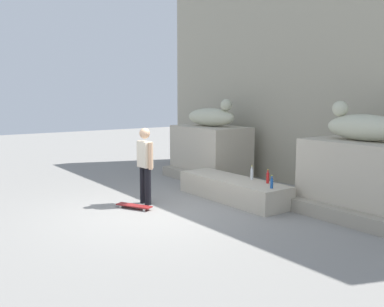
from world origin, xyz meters
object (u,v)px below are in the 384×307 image
Objects in this scene: statue_reclining_right at (363,126)px; statue_reclining_left at (212,116)px; skater at (145,162)px; bottle_blue at (272,183)px; bottle_red at (268,178)px; skateboard at (134,206)px; bottle_clear at (252,174)px.

statue_reclining_left is at bearing -2.94° from statue_reclining_right.
statue_reclining_left is 3.56m from skater.
statue_reclining_left reaches higher than skater.
statue_reclining_right is at bearing 48.94° from bottle_blue.
statue_reclining_left reaches higher than bottle_red.
bottle_red is (-0.41, 0.30, 0.01)m from bottle_blue.
statue_reclining_left is 1.04× the size of statue_reclining_right.
bottle_clear is at bearing 42.30° from skateboard.
statue_reclining_right reaches higher than bottle_red.
statue_reclining_left is 2.10× the size of skateboard.
bottle_blue is 0.51m from bottle_red.
statue_reclining_right is 2.17m from bottle_red.
bottle_blue reaches higher than skateboard.
bottle_blue is at bearing 38.37° from skater.
statue_reclining_right is (4.79, -0.01, 0.00)m from statue_reclining_left.
bottle_blue is at bearing -36.37° from bottle_red.
bottle_red is at bearing -30.64° from statue_reclining_left.
skater reaches higher than bottle_red.
statue_reclining_right reaches higher than skateboard.
bottle_blue is at bearing 22.45° from skateboard.
skater is (-3.20, -3.07, -0.84)m from statue_reclining_right.
bottle_red is at bearing -1.45° from bottle_clear.
bottle_clear is at bearing 58.88° from skater.
skater reaches higher than skateboard.
bottle_clear reaches higher than bottle_blue.
bottle_clear is (-2.05, -0.99, -1.14)m from statue_reclining_right.
skateboard is 2.90m from bottle_blue.
bottle_clear is (1.15, 2.08, -0.30)m from skater.
skateboard is at bearing -130.59° from bottle_blue.
bottle_blue is (1.85, 2.16, 0.54)m from skateboard.
bottle_blue is (3.65, -1.31, -1.16)m from statue_reclining_left.
skater is 2.08× the size of skateboard.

